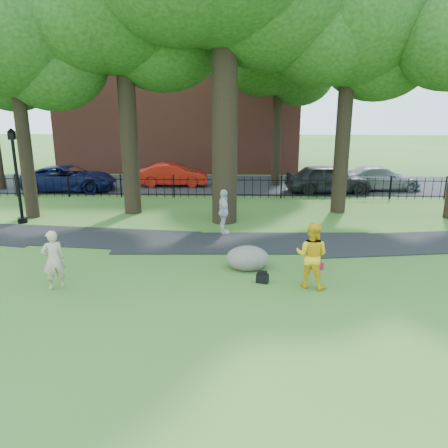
{
  "coord_description": "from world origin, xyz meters",
  "views": [
    {
      "loc": [
        0.61,
        -11.98,
        5.26
      ],
      "look_at": [
        0.14,
        2.0,
        1.3
      ],
      "focal_mm": 35.0,
      "sensor_mm": 36.0,
      "label": 1
    }
  ],
  "objects_px": {
    "man": "(312,255)",
    "lamppost": "(17,178)",
    "boulder": "(248,257)",
    "red_sedan": "(173,175)",
    "woman": "(53,260)"
  },
  "relations": [
    {
      "from": "boulder",
      "to": "lamppost",
      "type": "distance_m",
      "value": 11.34
    },
    {
      "from": "man",
      "to": "boulder",
      "type": "height_order",
      "value": "man"
    },
    {
      "from": "woman",
      "to": "boulder",
      "type": "distance_m",
      "value": 5.88
    },
    {
      "from": "woman",
      "to": "red_sedan",
      "type": "distance_m",
      "value": 15.92
    },
    {
      "from": "lamppost",
      "to": "red_sedan",
      "type": "relative_size",
      "value": 0.95
    },
    {
      "from": "boulder",
      "to": "red_sedan",
      "type": "distance_m",
      "value": 14.84
    },
    {
      "from": "man",
      "to": "lamppost",
      "type": "height_order",
      "value": "lamppost"
    },
    {
      "from": "woman",
      "to": "red_sedan",
      "type": "bearing_deg",
      "value": -128.93
    },
    {
      "from": "boulder",
      "to": "lamppost",
      "type": "bearing_deg",
      "value": 152.4
    },
    {
      "from": "boulder",
      "to": "lamppost",
      "type": "relative_size",
      "value": 0.33
    },
    {
      "from": "man",
      "to": "woman",
      "type": "bearing_deg",
      "value": 26.08
    },
    {
      "from": "woman",
      "to": "red_sedan",
      "type": "xyz_separation_m",
      "value": [
        1.12,
        15.88,
        -0.15
      ]
    },
    {
      "from": "woman",
      "to": "lamppost",
      "type": "distance_m",
      "value": 8.27
    },
    {
      "from": "man",
      "to": "lamppost",
      "type": "relative_size",
      "value": 0.47
    },
    {
      "from": "man",
      "to": "lamppost",
      "type": "distance_m",
      "value": 13.51
    }
  ]
}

